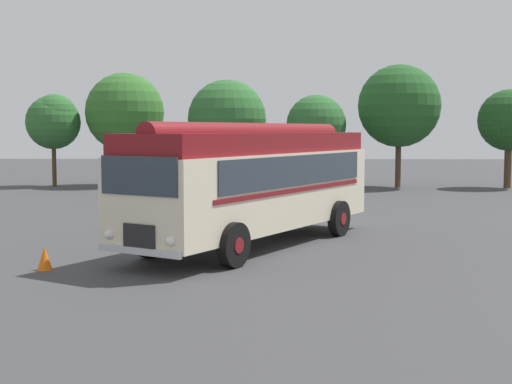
% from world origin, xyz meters
% --- Properties ---
extents(ground_plane, '(120.00, 120.00, 0.00)m').
position_xyz_m(ground_plane, '(0.00, 0.00, 0.00)').
color(ground_plane, '#3D3D3F').
extents(vintage_bus, '(7.19, 9.95, 3.49)m').
position_xyz_m(vintage_bus, '(0.63, -0.13, 1.89)').
color(vintage_bus, beige).
rests_on(vintage_bus, ground).
extents(car_near_left, '(2.25, 4.34, 1.66)m').
position_xyz_m(car_near_left, '(-1.61, 13.34, 0.85)').
color(car_near_left, navy).
rests_on(car_near_left, ground).
extents(car_mid_left, '(2.15, 4.29, 1.66)m').
position_xyz_m(car_mid_left, '(1.20, 13.12, 0.85)').
color(car_mid_left, black).
rests_on(car_mid_left, ground).
extents(tree_far_left, '(3.13, 3.13, 5.36)m').
position_xyz_m(tree_far_left, '(-11.46, 20.93, 3.85)').
color(tree_far_left, '#4C3823').
rests_on(tree_far_left, ground).
extents(tree_left_of_centre, '(4.58, 4.58, 6.61)m').
position_xyz_m(tree_left_of_centre, '(-7.35, 21.45, 4.32)').
color(tree_left_of_centre, '#4C3823').
rests_on(tree_left_of_centre, ground).
extents(tree_centre, '(4.56, 4.56, 6.19)m').
position_xyz_m(tree_centre, '(-1.27, 21.23, 3.95)').
color(tree_centre, '#4C3823').
rests_on(tree_centre, ground).
extents(tree_right_of_centre, '(3.40, 3.40, 5.28)m').
position_xyz_m(tree_right_of_centre, '(3.75, 20.29, 3.62)').
color(tree_right_of_centre, '#4C3823').
rests_on(tree_right_of_centre, ground).
extents(tree_far_right, '(4.68, 4.68, 6.98)m').
position_xyz_m(tree_far_right, '(8.42, 20.45, 4.61)').
color(tree_far_right, '#4C3823').
rests_on(tree_far_right, ground).
extents(tree_extra_right, '(3.46, 3.46, 5.57)m').
position_xyz_m(tree_extra_right, '(14.40, 20.12, 3.76)').
color(tree_extra_right, '#4C3823').
rests_on(tree_extra_right, ground).
extents(traffic_cone, '(0.36, 0.36, 0.55)m').
position_xyz_m(traffic_cone, '(-4.26, -3.81, 0.28)').
color(traffic_cone, orange).
rests_on(traffic_cone, ground).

